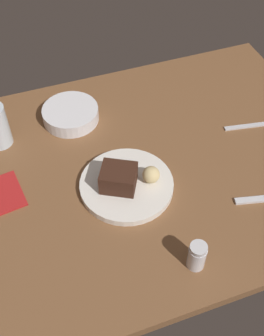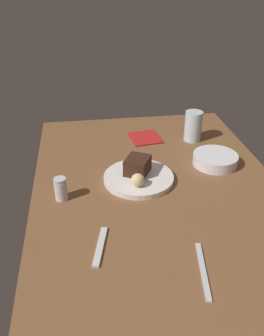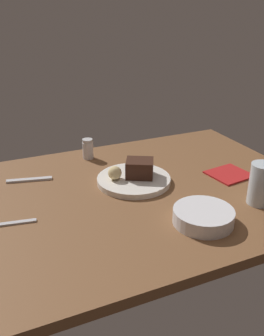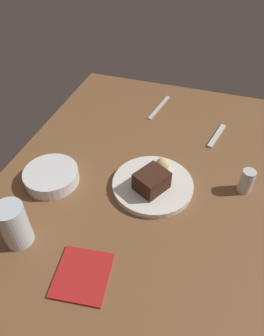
% 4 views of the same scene
% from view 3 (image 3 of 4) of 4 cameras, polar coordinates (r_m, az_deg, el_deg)
% --- Properties ---
extents(dining_table, '(1.20, 0.84, 0.03)m').
position_cam_3_polar(dining_table, '(1.20, -0.20, -4.30)').
color(dining_table, brown).
rests_on(dining_table, ground).
extents(dessert_plate, '(0.24, 0.24, 0.02)m').
position_cam_3_polar(dessert_plate, '(1.25, 0.27, -1.82)').
color(dessert_plate, white).
rests_on(dessert_plate, dining_table).
extents(chocolate_cake_slice, '(0.11, 0.11, 0.06)m').
position_cam_3_polar(chocolate_cake_slice, '(1.24, 1.16, -0.04)').
color(chocolate_cake_slice, '#381E14').
rests_on(chocolate_cake_slice, dessert_plate).
extents(bread_roll, '(0.04, 0.04, 0.04)m').
position_cam_3_polar(bread_roll, '(1.22, -2.62, -0.75)').
color(bread_roll, '#DBC184').
rests_on(bread_roll, dessert_plate).
extents(salt_shaker, '(0.04, 0.04, 0.08)m').
position_cam_3_polar(salt_shaker, '(1.44, -6.71, 2.90)').
color(salt_shaker, silver).
rests_on(salt_shaker, dining_table).
extents(water_glass, '(0.07, 0.07, 0.13)m').
position_cam_3_polar(water_glass, '(1.16, 19.03, -2.30)').
color(water_glass, silver).
rests_on(water_glass, dining_table).
extents(side_bowl, '(0.17, 0.17, 0.04)m').
position_cam_3_polar(side_bowl, '(1.04, 10.77, -7.21)').
color(side_bowl, silver).
rests_on(side_bowl, dining_table).
extents(dessert_spoon, '(0.15, 0.05, 0.01)m').
position_cam_3_polar(dessert_spoon, '(1.31, -15.31, -1.72)').
color(dessert_spoon, silver).
rests_on(dessert_spoon, dining_table).
extents(butter_knife, '(0.19, 0.05, 0.01)m').
position_cam_3_polar(butter_knife, '(1.08, -19.35, -8.12)').
color(butter_knife, silver).
rests_on(butter_knife, dining_table).
extents(folded_napkin, '(0.15, 0.14, 0.01)m').
position_cam_3_polar(folded_napkin, '(1.35, 14.52, -0.92)').
color(folded_napkin, '#B21E1E').
rests_on(folded_napkin, dining_table).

